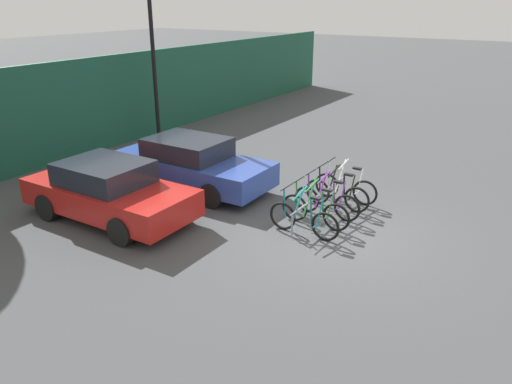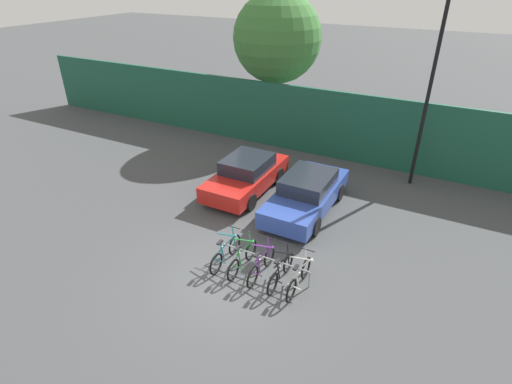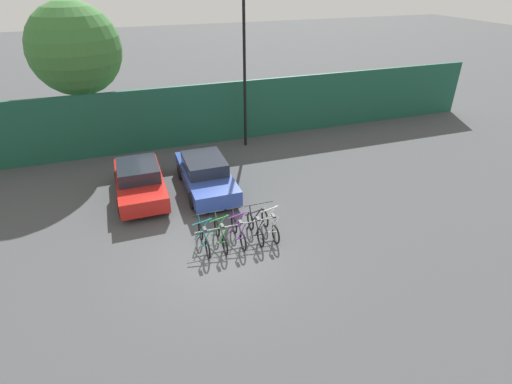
% 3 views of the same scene
% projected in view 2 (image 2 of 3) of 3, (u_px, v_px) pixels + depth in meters
% --- Properties ---
extents(ground_plane, '(120.00, 120.00, 0.00)m').
position_uv_depth(ground_plane, '(229.00, 277.00, 11.49)').
color(ground_plane, '#424447').
extents(hoarding_wall, '(36.00, 0.16, 3.12)m').
position_uv_depth(hoarding_wall, '(337.00, 126.00, 18.06)').
color(hoarding_wall, '#19513D').
rests_on(hoarding_wall, ground).
extents(bike_rack, '(2.90, 0.04, 0.57)m').
position_uv_depth(bike_rack, '(263.00, 259.00, 11.47)').
color(bike_rack, gray).
rests_on(bike_rack, ground).
extents(bicycle_teal, '(0.68, 1.71, 1.05)m').
position_uv_depth(bicycle_teal, '(226.00, 253.00, 11.88)').
color(bicycle_teal, black).
rests_on(bicycle_teal, ground).
extents(bicycle_green, '(0.68, 1.71, 1.05)m').
position_uv_depth(bicycle_green, '(242.00, 258.00, 11.65)').
color(bicycle_green, black).
rests_on(bicycle_green, ground).
extents(bicycle_purple, '(0.68, 1.71, 1.05)m').
position_uv_depth(bicycle_purple, '(261.00, 265.00, 11.40)').
color(bicycle_purple, black).
rests_on(bicycle_purple, ground).
extents(bicycle_black, '(0.68, 1.71, 1.05)m').
position_uv_depth(bicycle_black, '(281.00, 271.00, 11.15)').
color(bicycle_black, black).
rests_on(bicycle_black, ground).
extents(bicycle_white, '(0.68, 1.71, 1.05)m').
position_uv_depth(bicycle_white, '(299.00, 277.00, 10.92)').
color(bicycle_white, black).
rests_on(bicycle_white, ground).
extents(car_red, '(1.91, 4.21, 1.40)m').
position_uv_depth(car_red, '(247.00, 175.00, 15.70)').
color(car_red, red).
rests_on(car_red, ground).
extents(car_blue, '(1.91, 4.51, 1.40)m').
position_uv_depth(car_blue, '(307.00, 193.00, 14.39)').
color(car_blue, '#2D479E').
rests_on(car_blue, ground).
extents(lamp_post, '(0.24, 0.44, 7.67)m').
position_uv_depth(lamp_post, '(431.00, 81.00, 14.52)').
color(lamp_post, black).
rests_on(lamp_post, ground).
extents(tree_behind_hoarding, '(4.33, 4.33, 6.99)m').
position_uv_depth(tree_behind_hoarding, '(277.00, 39.00, 19.47)').
color(tree_behind_hoarding, brown).
rests_on(tree_behind_hoarding, ground).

